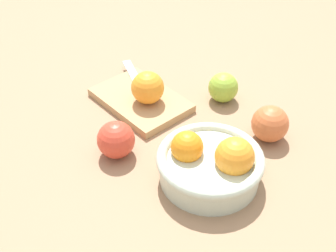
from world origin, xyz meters
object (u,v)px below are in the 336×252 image
Objects in this scene: apple_front_center at (223,87)px; apple_back_left at (116,140)px; cutting_board at (141,100)px; orange_on_board at (148,88)px; bowl at (211,163)px; apple_front_left at (270,124)px; knife at (137,80)px.

apple_back_left is at bearing 98.37° from apple_front_center.
cutting_board is 0.05m from orange_on_board.
bowl is 0.18m from apple_front_left.
apple_front_center reaches higher than cutting_board.
orange_on_board is 0.18m from apple_front_center.
apple_front_left is at bearing -179.56° from apple_front_center.
orange_on_board is (0.26, -0.01, 0.02)m from bowl.
apple_back_left reaches higher than knife.
apple_front_center is (-0.06, -0.16, -0.02)m from orange_on_board.
cutting_board is 2.80× the size of apple_front_left.
bowl is at bearing 180.00° from cutting_board.
bowl reaches higher than apple_front_left.
cutting_board is 0.30m from apple_front_left.
knife is 2.23× the size of apple_front_center.
bowl reaches higher than apple_back_left.
apple_back_left is (-0.04, 0.29, 0.00)m from apple_front_center.
cutting_board is at bearing 63.70° from apple_front_center.
knife is at bearing -20.64° from cutting_board.
cutting_board is 0.06m from knife.
bowl is 0.93× the size of cutting_board.
orange_on_board is at bearing 69.46° from apple_front_center.
knife is 2.04× the size of apple_back_left.
orange_on_board is at bearing -162.42° from cutting_board.
apple_front_left is at bearing -78.54° from bowl.
apple_front_center is at bearing -133.94° from knife.
apple_front_left is at bearing -111.77° from apple_back_left.
cutting_board is 3.12× the size of apple_front_center.
apple_back_left reaches higher than apple_front_center.
orange_on_board is 0.17m from apple_back_left.
orange_on_board reaches higher than apple_front_center.
knife is (0.34, -0.02, -0.02)m from bowl.
bowl is 0.34m from knife.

